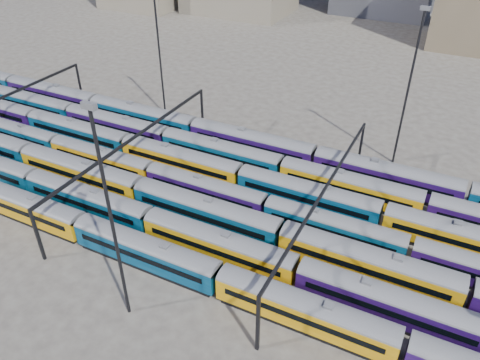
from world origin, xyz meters
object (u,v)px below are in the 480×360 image
at_px(rake_1, 298,270).
at_px(rake_2, 206,210).
at_px(rake_0, 404,346).
at_px(mast_2, 110,214).

distance_m(rake_1, rake_2, 16.06).
relative_size(rake_0, mast_2, 4.83).
xyz_separation_m(rake_1, rake_2, (-15.26, 5.00, 0.15)).
xyz_separation_m(rake_1, mast_2, (-15.52, -12.00, 11.25)).
bearing_deg(rake_0, rake_1, 159.04).
relative_size(rake_2, mast_2, 4.32).
relative_size(rake_1, mast_2, 4.92).
bearing_deg(mast_2, rake_1, 37.71).
relative_size(rake_1, rake_2, 1.14).
bearing_deg(rake_0, rake_2, 160.55).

